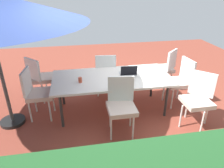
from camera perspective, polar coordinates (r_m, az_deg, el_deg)
The scene contains 11 objects.
ground_plane at distance 4.41m, azimuth -0.00°, elevation -6.93°, with size 10.00×10.00×0.02m, color brown.
dining_table at distance 4.07m, azimuth -0.00°, elevation 1.29°, with size 2.25×1.10×0.73m.
chair_southwest at distance 5.18m, azimuth 14.02°, elevation 4.47°, with size 0.59×0.59×0.98m.
chair_southeast at distance 4.78m, azimuth -18.73°, elevation 1.99°, with size 0.59×0.59×0.98m.
chair_south at distance 4.76m, azimuth -1.75°, elevation 3.32°, with size 0.47×0.48×0.98m.
chair_northwest at distance 4.01m, azimuth 22.11°, elevation -3.35°, with size 0.59×0.59×0.98m.
chair_west at distance 4.59m, azimuth 17.76°, elevation 1.16°, with size 0.48×0.47×0.98m.
chair_north at distance 3.54m, azimuth 2.51°, elevation -5.24°, with size 0.48×0.49×0.98m.
chair_east at distance 4.15m, azimuth -19.64°, elevation -1.85°, with size 0.48×0.47×0.98m.
laptop at distance 4.15m, azimuth 4.35°, elevation 3.07°, with size 0.33×0.26×0.21m.
cup at distance 3.87m, azimuth -8.54°, elevation 1.10°, with size 0.07×0.07×0.10m, color #CC4C33.
Camera 1 is at (0.66, 3.64, 2.39)m, focal length 34.06 mm.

